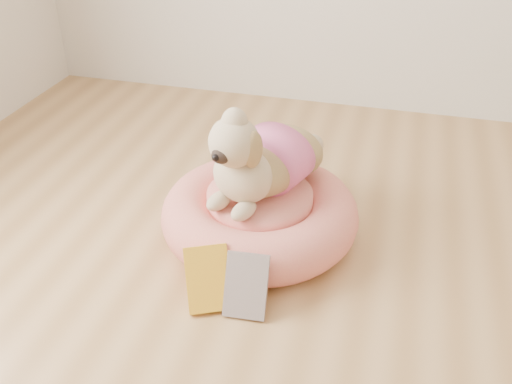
% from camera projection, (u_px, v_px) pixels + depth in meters
% --- Properties ---
extents(pet_bed, '(0.68, 0.68, 0.18)m').
position_uv_depth(pet_bed, '(260.00, 214.00, 1.98)').
color(pet_bed, '#DF575F').
rests_on(pet_bed, floor).
extents(dog, '(0.48, 0.58, 0.36)m').
position_uv_depth(dog, '(260.00, 143.00, 1.85)').
color(dog, olive).
rests_on(dog, pet_bed).
extents(book_yellow, '(0.17, 0.18, 0.18)m').
position_uv_depth(book_yellow, '(208.00, 279.00, 1.69)').
color(book_yellow, '#FBFF1A').
rests_on(book_yellow, floor).
extents(book_white, '(0.13, 0.12, 0.18)m').
position_uv_depth(book_white, '(246.00, 286.00, 1.67)').
color(book_white, white).
rests_on(book_white, floor).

